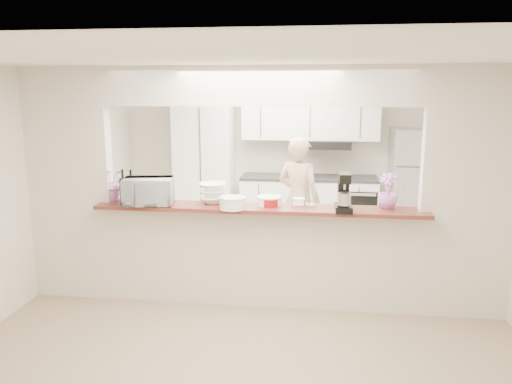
% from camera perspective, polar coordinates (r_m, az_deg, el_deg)
% --- Properties ---
extents(floor, '(6.00, 6.00, 0.00)m').
position_cam_1_polar(floor, '(5.51, 0.37, -12.65)').
color(floor, gray).
rests_on(floor, ground).
extents(tile_overlay, '(5.00, 2.90, 0.01)m').
position_cam_1_polar(tile_overlay, '(6.94, 1.93, -7.38)').
color(tile_overlay, silver).
rests_on(tile_overlay, floor).
extents(partition, '(5.00, 0.15, 2.50)m').
position_cam_1_polar(partition, '(5.08, 0.40, 2.78)').
color(partition, beige).
rests_on(partition, floor).
extents(bar_counter, '(3.40, 0.38, 1.09)m').
position_cam_1_polar(bar_counter, '(5.29, 0.38, -6.98)').
color(bar_counter, beige).
rests_on(bar_counter, floor).
extents(kitchen_cabinets, '(3.15, 0.62, 2.25)m').
position_cam_1_polar(kitchen_cabinets, '(7.85, 1.42, 2.17)').
color(kitchen_cabinets, white).
rests_on(kitchen_cabinets, floor).
extents(refrigerator, '(0.75, 0.70, 1.70)m').
position_cam_1_polar(refrigerator, '(7.90, 17.72, 0.75)').
color(refrigerator, '#BBBAC0').
rests_on(refrigerator, floor).
extents(flower_left, '(0.37, 0.34, 0.34)m').
position_cam_1_polar(flower_left, '(5.58, -16.07, 0.83)').
color(flower_left, '#D771CC').
rests_on(flower_left, bar_counter).
extents(wine_bottle_a, '(0.07, 0.07, 0.37)m').
position_cam_1_polar(wine_bottle_a, '(5.33, -14.92, 0.11)').
color(wine_bottle_a, black).
rests_on(wine_bottle_a, bar_counter).
extents(wine_bottle_b, '(0.07, 0.07, 0.34)m').
position_cam_1_polar(wine_bottle_b, '(5.53, -14.06, 0.41)').
color(wine_bottle_b, black).
rests_on(wine_bottle_b, bar_counter).
extents(toaster_oven, '(0.56, 0.43, 0.28)m').
position_cam_1_polar(toaster_oven, '(5.29, -12.20, 0.08)').
color(toaster_oven, '#B2B2B7').
rests_on(toaster_oven, bar_counter).
extents(serving_bowls, '(0.35, 0.35, 0.21)m').
position_cam_1_polar(serving_bowls, '(5.26, -4.94, -0.14)').
color(serving_bowls, white).
rests_on(serving_bowls, bar_counter).
extents(plate_stack_a, '(0.27, 0.27, 0.12)m').
position_cam_1_polar(plate_stack_a, '(4.99, -2.72, -1.25)').
color(plate_stack_a, white).
rests_on(plate_stack_a, bar_counter).
extents(plate_stack_b, '(0.26, 0.26, 0.09)m').
position_cam_1_polar(plate_stack_b, '(5.16, 1.53, -1.00)').
color(plate_stack_b, white).
rests_on(plate_stack_b, bar_counter).
extents(red_bowl, '(0.16, 0.16, 0.08)m').
position_cam_1_polar(red_bowl, '(5.10, 1.64, -1.23)').
color(red_bowl, maroon).
rests_on(red_bowl, bar_counter).
extents(tan_bowl, '(0.14, 0.14, 0.07)m').
position_cam_1_polar(tan_bowl, '(5.19, 4.88, -1.11)').
color(tan_bowl, '#C7AF8C').
rests_on(tan_bowl, bar_counter).
extents(utensil_caddy, '(0.27, 0.18, 0.24)m').
position_cam_1_polar(utensil_caddy, '(5.15, 5.44, -0.47)').
color(utensil_caddy, silver).
rests_on(utensil_caddy, bar_counter).
extents(stand_mixer, '(0.17, 0.27, 0.38)m').
position_cam_1_polar(stand_mixer, '(4.96, 10.00, -0.23)').
color(stand_mixer, black).
rests_on(stand_mixer, bar_counter).
extents(flower_right, '(0.22, 0.22, 0.36)m').
position_cam_1_polar(flower_right, '(5.18, 14.89, 0.14)').
color(flower_right, '#AE64BB').
rests_on(flower_right, bar_counter).
extents(person, '(0.72, 0.63, 1.66)m').
position_cam_1_polar(person, '(6.59, 4.90, -0.97)').
color(person, tan).
rests_on(person, floor).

